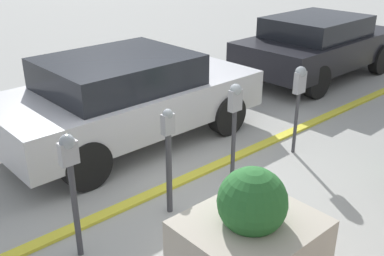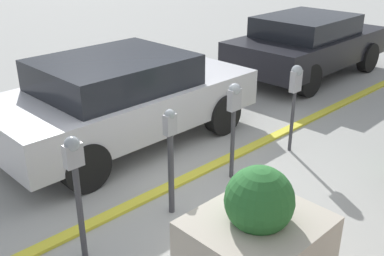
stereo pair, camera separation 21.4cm
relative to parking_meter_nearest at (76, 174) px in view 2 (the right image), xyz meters
The scene contains 9 objects.
ground_plane 2.07m from the parking_meter_nearest, 11.04° to the left, with size 40.00×40.00×0.00m, color #999993.
curb_strip 2.08m from the parking_meter_nearest, 13.49° to the left, with size 24.50×0.16×0.04m.
parking_meter_nearest is the anchor object (origin of this frame).
parking_meter_second 1.22m from the parking_meter_nearest, ahead, with size 0.14×0.12×1.33m.
parking_meter_middle 2.36m from the parking_meter_nearest, ahead, with size 0.18×0.15×1.36m.
parking_meter_fourth 3.64m from the parking_meter_nearest, ahead, with size 0.19×0.16×1.36m.
planter_box 1.84m from the parking_meter_nearest, 51.07° to the right, with size 1.26×1.10×1.17m.
parked_car_middle 2.89m from the parking_meter_nearest, 45.57° to the left, with size 4.27×2.04×1.41m.
parked_car_rear 7.55m from the parking_meter_nearest, 15.84° to the left, with size 4.23×2.01×1.41m.
Camera 2 is at (-3.60, -3.83, 3.12)m, focal length 42.00 mm.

